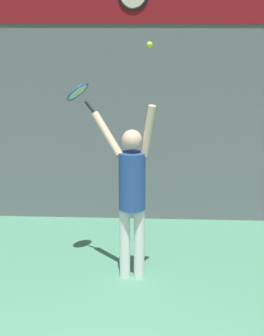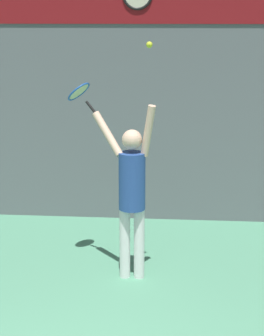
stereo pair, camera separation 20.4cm
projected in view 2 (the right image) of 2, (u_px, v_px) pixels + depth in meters
name	position (u px, v px, depth m)	size (l,w,h in m)	color
back_wall	(134.00, 58.00, 9.06)	(18.00, 0.10, 5.00)	slate
tennis_player	(132.00, 188.00, 7.21)	(0.81, 0.48, 2.14)	white
tennis_racket	(80.00, 93.00, 7.32)	(0.41, 0.40, 0.38)	black
tennis_ball	(149.00, 45.00, 6.66)	(0.07, 0.07, 0.07)	#CCDB2D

